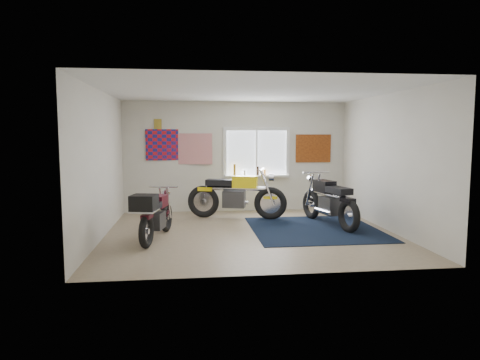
{
  "coord_description": "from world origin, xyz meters",
  "views": [
    {
      "loc": [
        -1.14,
        -8.02,
        1.88
      ],
      "look_at": [
        -0.15,
        0.4,
        0.99
      ],
      "focal_mm": 32.0,
      "sensor_mm": 36.0,
      "label": 1
    }
  ],
  "objects": [
    {
      "name": "room_shell",
      "position": [
        0.0,
        0.0,
        1.64
      ],
      "size": [
        5.5,
        5.5,
        5.5
      ],
      "color": "white",
      "rests_on": "ground"
    },
    {
      "name": "navy_rug",
      "position": [
        1.33,
        0.18,
        0.01
      ],
      "size": [
        2.5,
        2.6,
        0.01
      ],
      "primitive_type": "cube",
      "rotation": [
        0.0,
        0.0,
        -0.0
      ],
      "color": "black",
      "rests_on": "ground"
    },
    {
      "name": "window_assembly",
      "position": [
        0.5,
        2.47,
        1.37
      ],
      "size": [
        1.66,
        0.17,
        1.26
      ],
      "color": "white",
      "rests_on": "room_shell"
    },
    {
      "name": "maroon_tourer",
      "position": [
        -1.78,
        -0.43,
        0.48
      ],
      "size": [
        0.75,
        1.82,
        0.92
      ],
      "rotation": [
        0.0,
        0.0,
        1.36
      ],
      "color": "black",
      "rests_on": "ground"
    },
    {
      "name": "oil_bottles",
      "position": [
        0.24,
        2.4,
        1.01
      ],
      "size": [
        0.82,
        0.07,
        0.28
      ],
      "color": "#885E13",
      "rests_on": "window_assembly"
    },
    {
      "name": "yellow_triumph",
      "position": [
        -0.12,
        1.5,
        0.51
      ],
      "size": [
        2.24,
        0.87,
        1.15
      ],
      "rotation": [
        0.0,
        0.0,
        -0.28
      ],
      "color": "black",
      "rests_on": "ground"
    },
    {
      "name": "flag_display",
      "position": [
        -1.9,
        2.48,
        2.15
      ],
      "size": [
        1.6,
        0.1,
        1.17
      ],
      "color": "red",
      "rests_on": "room_shell"
    },
    {
      "name": "triumph_poster",
      "position": [
        1.95,
        2.48,
        1.55
      ],
      "size": [
        0.9,
        0.03,
        0.7
      ],
      "primitive_type": "cube",
      "color": "#A54C14",
      "rests_on": "room_shell"
    },
    {
      "name": "ground",
      "position": [
        0.0,
        0.0,
        0.0
      ],
      "size": [
        5.5,
        5.5,
        0.0
      ],
      "primitive_type": "plane",
      "color": "#9E896B",
      "rests_on": "ground"
    },
    {
      "name": "black_chrome_bike",
      "position": [
        1.74,
        0.54,
        0.48
      ],
      "size": [
        0.76,
        2.11,
        1.1
      ],
      "rotation": [
        0.0,
        0.0,
        1.8
      ],
      "color": "black",
      "rests_on": "navy_rug"
    }
  ]
}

